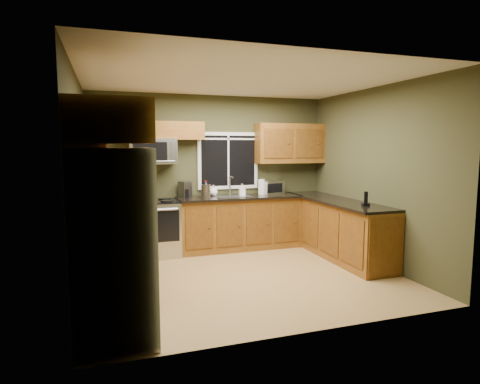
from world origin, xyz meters
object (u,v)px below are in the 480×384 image
paper_towel_roll (261,187)px  soap_bottle_c (213,190)px  soap_bottle_a (206,188)px  toaster_oven (272,187)px  cordless_phone (366,202)px  range (156,228)px  soap_bottle_b (242,190)px  refrigerator (114,245)px  kettle (206,190)px  coffee_maker (185,190)px  microwave (153,151)px

paper_towel_roll → soap_bottle_c: (-0.87, 0.12, -0.04)m
soap_bottle_a → soap_bottle_c: 0.16m
toaster_oven → cordless_phone: size_ratio=2.11×
range → soap_bottle_b: (1.53, 0.06, 0.58)m
refrigerator → cordless_phone: refrigerator is taller
soap_bottle_b → soap_bottle_c: soap_bottle_b is taller
kettle → soap_bottle_c: (0.20, 0.28, -0.04)m
kettle → soap_bottle_a: (0.05, 0.25, 0.01)m
range → kettle: bearing=-3.3°
coffee_maker → paper_towel_roll: bearing=-2.6°
soap_bottle_b → range: bearing=-177.7°
coffee_maker → cordless_phone: size_ratio=1.27×
refrigerator → soap_bottle_a: 3.37m
microwave → paper_towel_roll: 2.02m
microwave → soap_bottle_c: bearing=5.1°
paper_towel_roll → kettle: bearing=-171.7°
cordless_phone → refrigerator: bearing=-162.8°
soap_bottle_a → soap_bottle_c: soap_bottle_a is taller
microwave → coffee_maker: bearing=3.7°
toaster_oven → coffee_maker: bearing=179.2°
cordless_phone → toaster_oven: bearing=111.9°
microwave → kettle: bearing=-12.3°
microwave → toaster_oven: 2.24m
soap_bottle_a → cordless_phone: bearing=-43.6°
toaster_oven → cordless_phone: 1.96m
coffee_maker → cordless_phone: 2.97m
cordless_phone → kettle: bearing=141.3°
coffee_maker → kettle: kettle is taller
kettle → soap_bottle_c: kettle is taller
refrigerator → soap_bottle_a: size_ratio=6.65×
paper_towel_roll → range: bearing=-176.8°
soap_bottle_a → soap_bottle_c: size_ratio=1.44×
microwave → soap_bottle_b: microwave is taller
microwave → soap_bottle_c: microwave is taller
refrigerator → soap_bottle_c: bearing=59.9°
toaster_oven → soap_bottle_a: 1.23m
kettle → paper_towel_roll: size_ratio=0.93×
range → cordless_phone: size_ratio=4.40×
soap_bottle_b → soap_bottle_a: bearing=167.6°
soap_bottle_b → soap_bottle_c: bearing=160.7°
coffee_maker → soap_bottle_c: 0.52m
kettle → soap_bottle_c: size_ratio=1.50×
refrigerator → range: bearing=76.0°
refrigerator → cordless_phone: bearing=17.2°
soap_bottle_b → kettle: bearing=-170.8°
paper_towel_roll → cordless_phone: paper_towel_roll is taller
refrigerator → range: refrigerator is taller
microwave → cordless_phone: 3.46m
toaster_oven → soap_bottle_a: soap_bottle_a is taller
coffee_maker → soap_bottle_a: 0.37m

